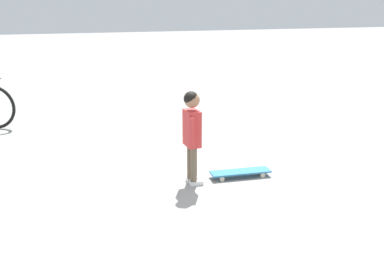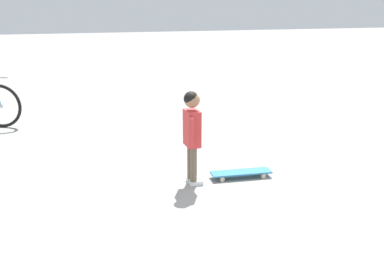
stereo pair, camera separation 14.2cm
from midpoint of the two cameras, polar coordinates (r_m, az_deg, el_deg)
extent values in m
plane|color=gray|center=(5.75, 3.95, -3.86)|extent=(50.00, 50.00, 0.00)
cylinder|color=brown|center=(5.24, -0.98, -3.09)|extent=(0.08, 0.08, 0.42)
cube|color=white|center=(5.32, -0.66, -5.24)|extent=(0.15, 0.09, 0.05)
cylinder|color=brown|center=(5.14, -0.59, -3.48)|extent=(0.08, 0.08, 0.42)
cube|color=white|center=(5.22, -0.27, -5.66)|extent=(0.15, 0.09, 0.05)
cube|color=#D13838|center=(5.06, -0.80, 1.08)|extent=(0.15, 0.25, 0.40)
cylinder|color=#D13838|center=(5.24, -0.32, 1.61)|extent=(0.06, 0.06, 0.32)
cylinder|color=#D13838|center=(4.90, -0.88, 0.56)|extent=(0.06, 0.06, 0.32)
sphere|color=#9E7051|center=(4.99, -0.82, 4.57)|extent=(0.17, 0.17, 0.17)
sphere|color=black|center=(4.98, -0.93, 4.73)|extent=(0.16, 0.16, 0.16)
cube|color=teal|center=(5.46, 5.23, -4.28)|extent=(0.72, 0.23, 0.02)
cube|color=#B7B7BC|center=(5.55, 7.67, -4.17)|extent=(0.04, 0.11, 0.02)
cube|color=#B7B7BC|center=(5.39, 2.72, -4.66)|extent=(0.04, 0.11, 0.02)
cylinder|color=beige|center=(5.62, 7.38, -4.13)|extent=(0.06, 0.03, 0.06)
cylinder|color=beige|center=(5.49, 7.94, -4.66)|extent=(0.06, 0.03, 0.06)
cylinder|color=beige|center=(5.47, 2.49, -4.61)|extent=(0.06, 0.03, 0.06)
cylinder|color=beige|center=(5.33, 2.94, -5.17)|extent=(0.06, 0.03, 0.06)
camera|label=1|loc=(0.07, -90.80, -0.24)|focal=43.36mm
camera|label=2|loc=(0.07, 89.20, 0.24)|focal=43.36mm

